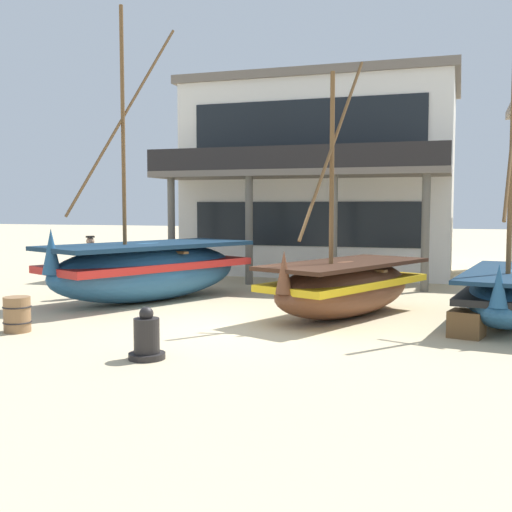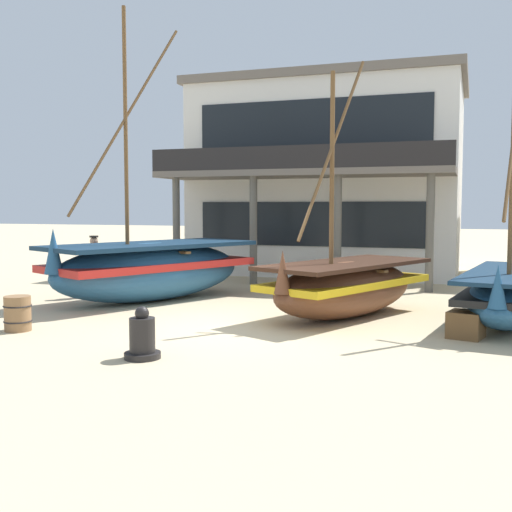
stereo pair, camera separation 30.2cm
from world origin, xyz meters
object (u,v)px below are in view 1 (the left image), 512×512
Objects in this scene: cargo_crate at (467,324)px; harbor_building_main at (325,178)px; fishing_boat_near_left at (345,286)px; fisherman_by_hull at (91,267)px; capstan_winch at (147,339)px; fishing_boat_far_right at (510,294)px; wooden_barrel at (17,314)px; fishing_boat_centre_large at (147,269)px.

harbor_building_main is at bearing 114.22° from cargo_crate.
fisherman_by_hull is (-7.08, 0.78, 0.14)m from fishing_boat_near_left.
capstan_winch is (-2.37, -4.93, -0.36)m from fishing_boat_near_left.
fishing_boat_far_right reaches higher than fisherman_by_hull.
fishing_boat_far_right is (3.48, 0.32, -0.06)m from fishing_boat_near_left.
fishing_boat_near_left is at bearing -174.72° from fishing_boat_far_right.
wooden_barrel is 0.07× the size of harbor_building_main.
cargo_crate is at bearing -15.73° from fishing_boat_centre_large.
fishing_boat_centre_large reaches higher than harbor_building_main.
fishing_boat_far_right is 2.07m from cargo_crate.
harbor_building_main is at bearing 104.41° from fishing_boat_near_left.
fisherman_by_hull reaches higher than capstan_winch.
harbor_building_main is (-0.19, 14.89, 3.24)m from capstan_winch.
harbor_building_main reaches higher than capstan_winch.
fisherman_by_hull is 7.42m from capstan_winch.
fishing_boat_far_right is (8.82, -0.40, -0.22)m from fishing_boat_centre_large.
capstan_winch is 15.24m from harbor_building_main.
capstan_winch is 3.68m from wooden_barrel.
capstan_winch is 1.23× the size of wooden_barrel.
fishing_boat_centre_large is 4.53m from wooden_barrel.
cargo_crate is (4.97, 3.42, -0.08)m from capstan_winch.
fishing_boat_centre_large is at bearing 83.34° from wooden_barrel.
fishing_boat_centre_large reaches higher than fishing_boat_far_right.
fishing_boat_far_right is at bearing 23.51° from wooden_barrel.
fisherman_by_hull is 10.59m from harbor_building_main.
capstan_winch is 6.04m from cargo_crate.
fisherman_by_hull is (-10.56, 0.46, 0.21)m from fishing_boat_far_right.
fishing_boat_near_left is 3.40× the size of fisherman_by_hull.
fishing_boat_far_right is 0.60× the size of harbor_building_main.
fishing_boat_far_right reaches higher than fishing_boat_near_left.
fishing_boat_near_left is 6.96m from wooden_barrel.
fishing_boat_near_left is 5.48m from capstan_winch.
capstan_winch is (-5.86, -5.25, -0.29)m from fishing_boat_far_right.
cargo_crate is (7.94, -2.23, -0.59)m from fishing_boat_centre_large.
capstan_winch is (2.96, -5.66, -0.51)m from fishing_boat_centre_large.
harbor_building_main reaches higher than fishing_boat_far_right.
wooden_barrel is (-5.86, -3.74, -0.34)m from fishing_boat_near_left.
fishing_boat_centre_large reaches higher than capstan_winch.
wooden_barrel is 1.15× the size of cargo_crate.
fishing_boat_centre_large reaches higher than fishing_boat_near_left.
fishing_boat_near_left is 9.43× the size of cargo_crate.
fishing_boat_centre_large is 8.83m from fishing_boat_far_right.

